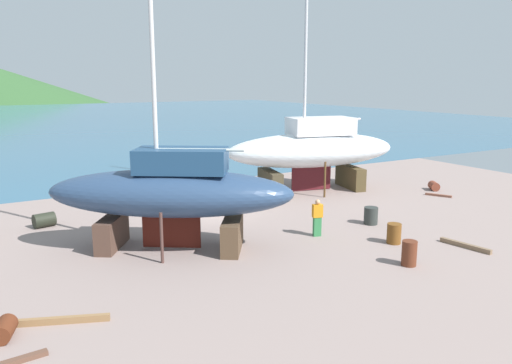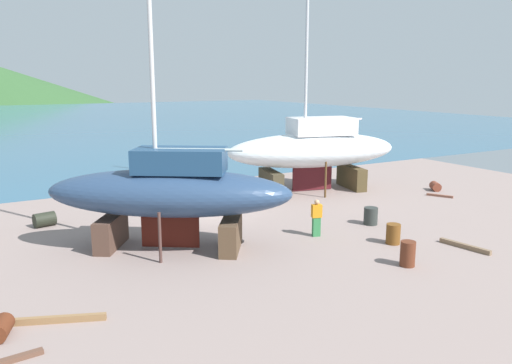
{
  "view_description": "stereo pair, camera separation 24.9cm",
  "coord_description": "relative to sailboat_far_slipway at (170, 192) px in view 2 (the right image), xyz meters",
  "views": [
    {
      "loc": [
        -10.59,
        -23.01,
        6.79
      ],
      "look_at": [
        2.06,
        -1.33,
        1.66
      ],
      "focal_mm": 35.25,
      "sensor_mm": 36.0,
      "label": 1
    },
    {
      "loc": [
        -10.37,
        -23.14,
        6.79
      ],
      "look_at": [
        2.06,
        -1.33,
        1.66
      ],
      "focal_mm": 35.25,
      "sensor_mm": 36.0,
      "label": 2
    }
  ],
  "objects": [
    {
      "name": "barrel_tipped_center",
      "position": [
        18.12,
        2.25,
        -2.12
      ],
      "size": [
        0.89,
        0.98,
        0.54
      ],
      "primitive_type": "cylinder",
      "rotation": [
        1.57,
        0.0,
        5.71
      ],
      "color": "brown",
      "rests_on": "ground"
    },
    {
      "name": "barrel_rust_far",
      "position": [
        -4.09,
        5.96,
        -2.05
      ],
      "size": [
        1.04,
        0.84,
        0.67
      ],
      "primitive_type": "cylinder",
      "rotation": [
        1.57,
        0.0,
        4.91
      ],
      "color": "#272A1F",
      "rests_on": "ground"
    },
    {
      "name": "barrel_tipped_right",
      "position": [
        6.9,
        -6.2,
        -1.91
      ],
      "size": [
        0.77,
        0.77,
        0.95
      ],
      "primitive_type": "cylinder",
      "rotation": [
        0.0,
        0.0,
        0.61
      ],
      "color": "#5C2C1A",
      "rests_on": "ground"
    },
    {
      "name": "barrel_tipped_left",
      "position": [
        -6.54,
        -4.62,
        -2.12
      ],
      "size": [
        0.76,
        0.97,
        0.52
      ],
      "primitive_type": "cylinder",
      "rotation": [
        1.57,
        0.0,
        2.83
      ],
      "color": "#5A2916",
      "rests_on": "ground"
    },
    {
      "name": "ground_plane",
      "position": [
        3.65,
        -0.02,
        -2.38
      ],
      "size": [
        47.79,
        47.79,
        0.0
      ],
      "primitive_type": "plane",
      "color": "gray"
    },
    {
      "name": "worker",
      "position": [
        6.12,
        -1.6,
        -1.52
      ],
      "size": [
        0.49,
        0.35,
        1.66
      ],
      "rotation": [
        0.0,
        0.0,
        1.29
      ],
      "color": "#2F7943",
      "rests_on": "ground"
    },
    {
      "name": "timber_long_fore",
      "position": [
        10.43,
        -5.95,
        -2.29
      ],
      "size": [
        0.5,
        2.19,
        0.18
      ],
      "primitive_type": "cube",
      "rotation": [
        0.0,
        0.0,
        1.72
      ],
      "color": "#7A6148",
      "rests_on": "ground"
    },
    {
      "name": "barrel_tar_black",
      "position": [
        0.69,
        7.14,
        -1.97
      ],
      "size": [
        0.71,
        0.71,
        0.83
      ],
      "primitive_type": "cylinder",
      "rotation": [
        0.0,
        0.0,
        0.35
      ],
      "color": "brown",
      "rests_on": "ground"
    },
    {
      "name": "timber_long_aft",
      "position": [
        -5.07,
        -4.5,
        -2.28
      ],
      "size": [
        2.51,
        1.1,
        0.2
      ],
      "primitive_type": "cube",
      "rotation": [
        0.0,
        0.0,
        2.77
      ],
      "color": "olive",
      "rests_on": "ground"
    },
    {
      "name": "barrel_ochre",
      "position": [
        8.31,
        -4.04,
        -1.96
      ],
      "size": [
        0.65,
        0.65,
        0.85
      ],
      "primitive_type": "cylinder",
      "rotation": [
        0.0,
        0.0,
        1.67
      ],
      "color": "brown",
      "rests_on": "ground"
    },
    {
      "name": "barrel_rust_mid",
      "position": [
        9.48,
        -1.39,
        -1.97
      ],
      "size": [
        0.92,
        0.92,
        0.82
      ],
      "primitive_type": "cylinder",
      "rotation": [
        0.0,
        0.0,
        2.5
      ],
      "color": "#2D3230",
      "rests_on": "ground"
    },
    {
      "name": "timber_plank_near",
      "position": [
        17.03,
        0.96,
        -2.32
      ],
      "size": [
        0.86,
        1.42,
        0.12
      ],
      "primitive_type": "cube",
      "rotation": [
        0.0,
        0.0,
        2.05
      ],
      "color": "brown",
      "rests_on": "ground"
    },
    {
      "name": "sea_water",
      "position": [
        3.65,
        71.85,
        -2.38
      ],
      "size": [
        151.87,
        119.85,
        0.01
      ],
      "primitive_type": "cube",
      "color": "#326382",
      "rests_on": "ground"
    },
    {
      "name": "sailboat_large_starboard",
      "position": [
        11.5,
        6.07,
        0.21
      ],
      "size": [
        11.34,
        5.88,
        16.75
      ],
      "rotation": [
        0.0,
        0.0,
        2.92
      ],
      "color": "#443B29",
      "rests_on": "ground"
    },
    {
      "name": "sailboat_far_slipway",
      "position": [
        0.0,
        0.0,
        0.0
      ],
      "size": [
        9.91,
        7.96,
        16.13
      ],
      "rotation": [
        0.0,
        0.0,
        2.56
      ],
      "color": "#50372C",
      "rests_on": "ground"
    }
  ]
}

